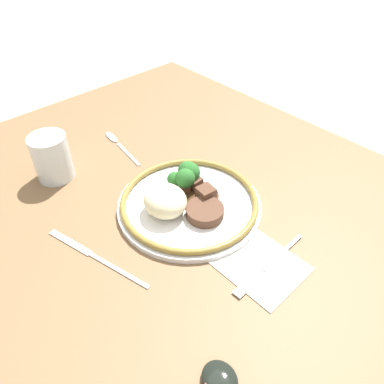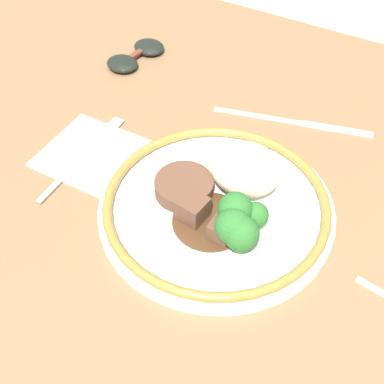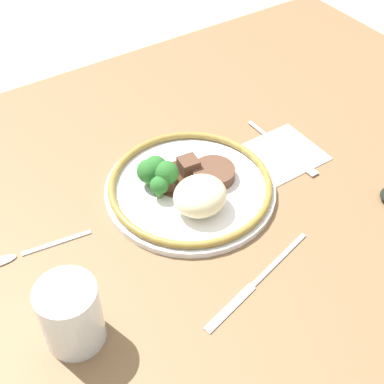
{
  "view_description": "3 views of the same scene",
  "coord_description": "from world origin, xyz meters",
  "px_view_note": "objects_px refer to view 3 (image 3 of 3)",
  "views": [
    {
      "loc": [
        -0.35,
        0.35,
        0.55
      ],
      "look_at": [
        0.06,
        -0.03,
        0.06
      ],
      "focal_mm": 35.0,
      "sensor_mm": 36.0,
      "label": 1
    },
    {
      "loc": [
        0.23,
        -0.39,
        0.53
      ],
      "look_at": [
        0.02,
        -0.03,
        0.08
      ],
      "focal_mm": 50.0,
      "sensor_mm": 36.0,
      "label": 2
    },
    {
      "loc": [
        0.39,
        0.52,
        0.66
      ],
      "look_at": [
        0.06,
        0.02,
        0.07
      ],
      "focal_mm": 50.0,
      "sensor_mm": 36.0,
      "label": 3
    }
  ],
  "objects_px": {
    "knife": "(255,283)",
    "spoon": "(12,257)",
    "juice_glass": "(71,316)",
    "fork": "(287,152)",
    "plate": "(189,186)"
  },
  "relations": [
    {
      "from": "knife",
      "to": "spoon",
      "type": "distance_m",
      "value": 0.36
    },
    {
      "from": "juice_glass",
      "to": "fork",
      "type": "distance_m",
      "value": 0.49
    },
    {
      "from": "plate",
      "to": "spoon",
      "type": "xyz_separation_m",
      "value": [
        0.29,
        -0.03,
        -0.02
      ]
    },
    {
      "from": "knife",
      "to": "spoon",
      "type": "xyz_separation_m",
      "value": [
        0.27,
        -0.23,
        0.0
      ]
    },
    {
      "from": "knife",
      "to": "juice_glass",
      "type": "bearing_deg",
      "value": -28.55
    },
    {
      "from": "knife",
      "to": "spoon",
      "type": "height_order",
      "value": "spoon"
    },
    {
      "from": "juice_glass",
      "to": "spoon",
      "type": "bearing_deg",
      "value": -81.16
    },
    {
      "from": "plate",
      "to": "fork",
      "type": "xyz_separation_m",
      "value": [
        -0.2,
        0.01,
        -0.02
      ]
    },
    {
      "from": "plate",
      "to": "knife",
      "type": "height_order",
      "value": "plate"
    },
    {
      "from": "juice_glass",
      "to": "knife",
      "type": "height_order",
      "value": "juice_glass"
    },
    {
      "from": "fork",
      "to": "knife",
      "type": "distance_m",
      "value": 0.29
    },
    {
      "from": "plate",
      "to": "spoon",
      "type": "relative_size",
      "value": 1.65
    },
    {
      "from": "plate",
      "to": "knife",
      "type": "xyz_separation_m",
      "value": [
        0.02,
        0.2,
        -0.02
      ]
    },
    {
      "from": "plate",
      "to": "juice_glass",
      "type": "xyz_separation_m",
      "value": [
        0.26,
        0.14,
        0.03
      ]
    },
    {
      "from": "plate",
      "to": "spoon",
      "type": "height_order",
      "value": "plate"
    }
  ]
}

